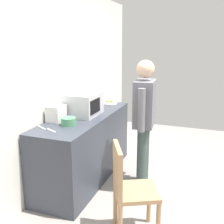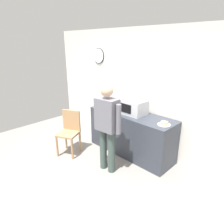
# 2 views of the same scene
# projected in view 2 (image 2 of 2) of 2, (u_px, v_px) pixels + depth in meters

# --- Properties ---
(ground_plane) EXTENTS (6.00, 6.00, 0.00)m
(ground_plane) POSITION_uv_depth(u_px,v_px,m) (83.00, 174.00, 3.68)
(ground_plane) COLOR gray
(back_wall) EXTENTS (5.40, 0.13, 2.60)m
(back_wall) POSITION_uv_depth(u_px,v_px,m) (139.00, 91.00, 4.33)
(back_wall) COLOR silver
(back_wall) RESTS_ON ground_plane
(kitchen_counter) EXTENTS (1.91, 0.62, 0.90)m
(kitchen_counter) POSITION_uv_depth(u_px,v_px,m) (131.00, 133.00, 4.27)
(kitchen_counter) COLOR #333842
(kitchen_counter) RESTS_ON ground_plane
(microwave) EXTENTS (0.50, 0.39, 0.30)m
(microwave) POSITION_uv_depth(u_px,v_px,m) (133.00, 107.00, 4.06)
(microwave) COLOR silver
(microwave) RESTS_ON kitchen_counter
(sandwich_plate) EXTENTS (0.23, 0.23, 0.07)m
(sandwich_plate) POSITION_uv_depth(u_px,v_px,m) (164.00, 124.00, 3.54)
(sandwich_plate) COLOR white
(sandwich_plate) RESTS_ON kitchen_counter
(salad_bowl) EXTENTS (0.18, 0.18, 0.09)m
(salad_bowl) POSITION_uv_depth(u_px,v_px,m) (115.00, 107.00, 4.40)
(salad_bowl) COLOR #4C8E60
(salad_bowl) RESTS_ON kitchen_counter
(toaster) EXTENTS (0.22, 0.18, 0.20)m
(toaster) POSITION_uv_depth(u_px,v_px,m) (125.00, 103.00, 4.47)
(toaster) COLOR silver
(toaster) RESTS_ON kitchen_counter
(fork_utensil) EXTENTS (0.10, 0.16, 0.01)m
(fork_utensil) POSITION_uv_depth(u_px,v_px,m) (116.00, 105.00, 4.71)
(fork_utensil) COLOR silver
(fork_utensil) RESTS_ON kitchen_counter
(spoon_utensil) EXTENTS (0.10, 0.16, 0.01)m
(spoon_utensil) POSITION_uv_depth(u_px,v_px,m) (109.00, 106.00, 4.64)
(spoon_utensil) COLOR silver
(spoon_utensil) RESTS_ON kitchen_counter
(person_standing) EXTENTS (0.59, 0.28, 1.65)m
(person_standing) POSITION_uv_depth(u_px,v_px,m) (107.00, 123.00, 3.50)
(person_standing) COLOR #3A4B46
(person_standing) RESTS_ON ground_plane
(wooden_chair) EXTENTS (0.54, 0.54, 0.94)m
(wooden_chair) POSITION_uv_depth(u_px,v_px,m) (70.00, 130.00, 4.26)
(wooden_chair) COLOR #A87F56
(wooden_chair) RESTS_ON ground_plane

